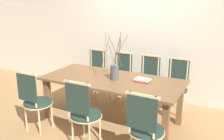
{
  "coord_description": "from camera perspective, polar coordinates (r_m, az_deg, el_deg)",
  "views": [
    {
      "loc": [
        1.81,
        -3.4,
        2.02
      ],
      "look_at": [
        0.0,
        0.0,
        0.9
      ],
      "focal_mm": 40.0,
      "sensor_mm": 36.0,
      "label": 1
    }
  ],
  "objects": [
    {
      "name": "ground_plane",
      "position": [
        4.35,
        0.0,
        -11.47
      ],
      "size": [
        16.0,
        16.0,
        0.0
      ],
      "primitive_type": "plane",
      "color": "#A87F51"
    },
    {
      "name": "chair_near_leftend",
      "position": [
        4.01,
        -17.21,
        -6.46
      ],
      "size": [
        0.45,
        0.45,
        0.99
      ],
      "color": "#233833",
      "rests_on": "ground_plane"
    },
    {
      "name": "chair_near_center",
      "position": [
        3.1,
        7.58,
        -12.73
      ],
      "size": [
        0.45,
        0.45,
        0.99
      ],
      "color": "#233833",
      "rests_on": "ground_plane"
    },
    {
      "name": "vase_centerpiece",
      "position": [
        3.98,
        0.58,
        -0.28
      ],
      "size": [
        0.36,
        0.36,
        0.77
      ],
      "color": "#4C5156",
      "rests_on": "dining_table"
    },
    {
      "name": "chair_far_leftend",
      "position": [
        5.23,
        -4.08,
        -0.46
      ],
      "size": [
        0.45,
        0.45,
        0.99
      ],
      "rotation": [
        0.0,
        0.0,
        3.14
      ],
      "color": "#233833",
      "rests_on": "ground_plane"
    },
    {
      "name": "book_stack",
      "position": [
        3.96,
        6.91,
        -2.26
      ],
      "size": [
        0.26,
        0.21,
        0.05
      ],
      "color": "maroon",
      "rests_on": "dining_table"
    },
    {
      "name": "dining_table",
      "position": [
        4.09,
        0.0,
        -3.28
      ],
      "size": [
        2.27,
        1.03,
        0.75
      ],
      "color": "brown",
      "rests_on": "ground_plane"
    },
    {
      "name": "chair_near_left",
      "position": [
        3.47,
        -6.49,
        -9.42
      ],
      "size": [
        0.45,
        0.45,
        0.99
      ],
      "color": "#233833",
      "rests_on": "ground_plane"
    },
    {
      "name": "chair_far_right",
      "position": [
        4.6,
        14.41,
        -3.31
      ],
      "size": [
        0.45,
        0.45,
        0.99
      ],
      "rotation": [
        0.0,
        0.0,
        3.14
      ],
      "color": "#233833",
      "rests_on": "ground_plane"
    },
    {
      "name": "wall_rear",
      "position": [
        5.13,
        7.39,
        11.37
      ],
      "size": [
        12.0,
        0.06,
        3.2
      ],
      "color": "beige",
      "rests_on": "ground_plane"
    },
    {
      "name": "chair_far_left",
      "position": [
        4.95,
        1.96,
        -1.41
      ],
      "size": [
        0.45,
        0.45,
        0.99
      ],
      "rotation": [
        0.0,
        0.0,
        3.14
      ],
      "color": "#233833",
      "rests_on": "ground_plane"
    },
    {
      "name": "chair_far_center",
      "position": [
        4.74,
        8.16,
        -2.37
      ],
      "size": [
        0.45,
        0.45,
        0.99
      ],
      "rotation": [
        0.0,
        0.0,
        3.14
      ],
      "color": "#233833",
      "rests_on": "ground_plane"
    }
  ]
}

